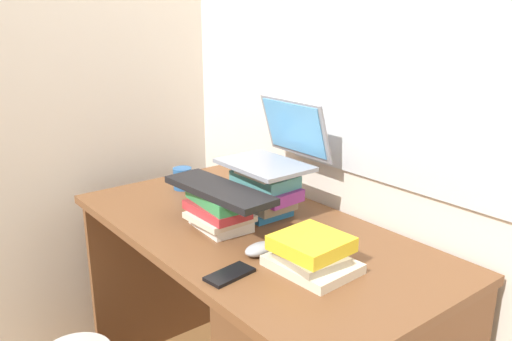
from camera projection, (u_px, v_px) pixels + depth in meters
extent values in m
cube|color=silver|center=(341.00, 60.00, 1.80)|extent=(6.00, 0.05, 2.60)
cube|color=silver|center=(401.00, 57.00, 1.57)|extent=(0.90, 0.01, 0.80)
cube|color=beige|center=(126.00, 50.00, 2.22)|extent=(0.05, 6.00, 2.60)
cube|color=brown|center=(252.00, 233.00, 1.73)|extent=(1.35, 0.69, 0.03)
cube|color=brown|center=(161.00, 266.00, 2.34)|extent=(0.02, 0.63, 0.75)
cube|color=#2672B2|center=(260.00, 210.00, 1.85)|extent=(0.18, 0.16, 0.02)
cube|color=gray|center=(263.00, 201.00, 1.85)|extent=(0.20, 0.15, 0.04)
cube|color=#8C338C|center=(266.00, 191.00, 1.83)|extent=(0.24, 0.16, 0.04)
cube|color=teal|center=(265.00, 179.00, 1.83)|extent=(0.23, 0.16, 0.04)
cube|color=beige|center=(268.00, 170.00, 1.81)|extent=(0.17, 0.17, 0.03)
cube|color=white|center=(221.00, 223.00, 1.73)|extent=(0.20, 0.15, 0.03)
cube|color=beige|center=(220.00, 217.00, 1.71)|extent=(0.19, 0.18, 0.02)
cube|color=#B22D33|center=(217.00, 209.00, 1.71)|extent=(0.22, 0.13, 0.03)
cube|color=#338C4C|center=(219.00, 198.00, 1.71)|extent=(0.25, 0.15, 0.04)
cube|color=beige|center=(312.00, 264.00, 1.45)|extent=(0.24, 0.19, 0.03)
cube|color=gray|center=(312.00, 258.00, 1.44)|extent=(0.17, 0.16, 0.02)
cube|color=yellow|center=(311.00, 244.00, 1.45)|extent=(0.19, 0.19, 0.04)
cube|color=gray|center=(264.00, 165.00, 1.80)|extent=(0.31, 0.22, 0.01)
cube|color=gray|center=(295.00, 128.00, 1.85)|extent=(0.31, 0.07, 0.21)
cube|color=#59A5E5|center=(294.00, 128.00, 1.85)|extent=(0.28, 0.06, 0.18)
cube|color=black|center=(219.00, 190.00, 1.69)|extent=(0.43, 0.17, 0.02)
ellipsoid|color=#A5A8AD|center=(260.00, 249.00, 1.54)|extent=(0.06, 0.10, 0.04)
cylinder|color=#265999|center=(183.00, 178.00, 2.10)|extent=(0.07, 0.07, 0.09)
torus|color=#265999|center=(189.00, 180.00, 2.06)|extent=(0.05, 0.01, 0.05)
cube|color=black|center=(230.00, 274.00, 1.42)|extent=(0.08, 0.14, 0.01)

